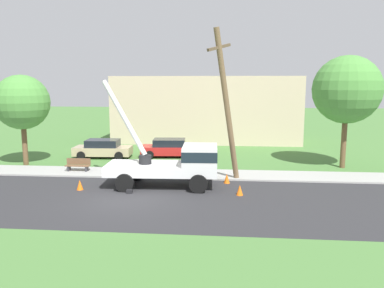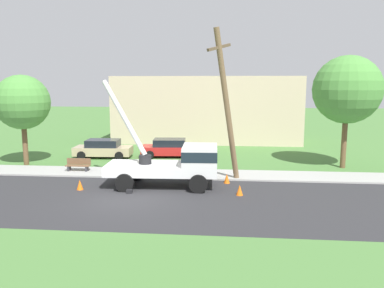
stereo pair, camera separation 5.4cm
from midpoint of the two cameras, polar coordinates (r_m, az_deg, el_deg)
ground_plane at (r=31.30m, az=-4.02°, el=-1.66°), size 120.00×120.00×0.00m
road_asphalt at (r=19.88m, az=-9.58°, el=-8.10°), size 80.00×8.49×0.01m
sidewalk_strip at (r=25.08m, az=-6.37°, el=-4.30°), size 80.00×2.59×0.10m
utility_truck at (r=21.69m, az=-2.32°, el=-2.69°), size 6.85×3.21×5.98m
leaning_utility_pole at (r=22.32m, az=5.08°, el=5.76°), size 2.00×2.26×8.85m
traffic_cone_ahead at (r=20.43m, az=6.98°, el=-6.76°), size 0.36×0.36×0.56m
traffic_cone_behind at (r=22.15m, az=-16.29°, el=-5.80°), size 0.36×0.36×0.56m
traffic_cone_curbside at (r=22.72m, az=5.09°, el=-5.09°), size 0.36×0.36×0.56m
parked_sedan_tan at (r=30.94m, az=-13.06°, el=-0.67°), size 4.48×2.16×1.42m
parked_sedan_red at (r=30.50m, az=-3.41°, el=-0.58°), size 4.52×2.22×1.42m
park_bench at (r=26.40m, az=-16.53°, el=-3.03°), size 1.60×0.45×0.90m
roadside_tree_near at (r=28.09m, az=21.85°, el=7.42°), size 4.56×4.56×7.63m
roadside_tree_far at (r=29.56m, az=-23.86°, el=5.62°), size 3.81×3.81×6.37m
lowrise_building_backdrop at (r=38.59m, az=2.11°, el=5.19°), size 18.00×6.00×6.40m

